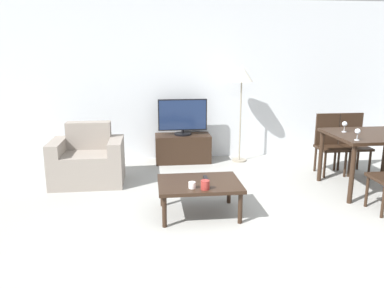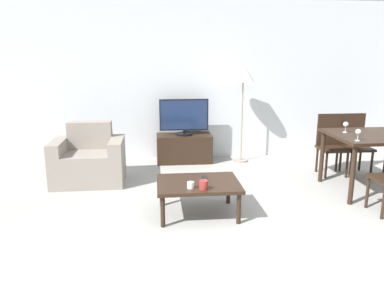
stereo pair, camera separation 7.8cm
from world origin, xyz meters
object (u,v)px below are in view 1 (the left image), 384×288
Objects in this scene: cup_colored_far at (192,185)px; dining_chair_far_left at (329,141)px; tv_stand at (183,148)px; floor_lamp at (242,77)px; remote_primary at (206,178)px; tv at (183,117)px; dining_chair_far at (353,141)px; armchair at (88,162)px; cup_white_near at (205,185)px; wine_glass_right at (345,125)px; coffee_table at (199,186)px; dining_table at (372,141)px; wine_glass_left at (358,132)px.

dining_chair_far_left is at bearing 33.62° from cup_colored_far.
tv_stand reaches higher than cup_colored_far.
tv_stand is 1.55m from floor_lamp.
remote_primary is at bearing 56.80° from cup_colored_far.
tv is 0.90× the size of dining_chair_far.
armchair is 4.02m from dining_chair_far.
cup_white_near is at bearing -89.57° from tv_stand.
tv is at bearing 87.20° from cup_colored_far.
wine_glass_right is (2.05, -1.52, 0.11)m from tv.
coffee_table is 0.26m from cup_white_near.
armchair is at bearing -179.08° from dining_chair_far.
tv_stand is 1.01× the size of dining_chair_far.
coffee_table is (1.43, -1.27, 0.03)m from armchair.
cup_colored_far is (1.32, -1.47, 0.11)m from armchair.
tv_stand is 6.20× the size of remote_primary.
dining_table is (2.38, -1.67, -0.09)m from tv.
wine_glass_left is (-0.43, -0.34, 0.20)m from dining_table.
wine_glass_left reaches higher than dining_chair_far_left.
tv is at bearing 89.66° from coffee_table.
armchair is at bearing -160.46° from floor_lamp.
armchair is 1.07× the size of tv_stand.
floor_lamp reaches higher than cup_colored_far.
tv_stand is 2.73m from dining_chair_far.
wine_glass_right reaches higher than tv_stand.
dining_chair_far is 1.00× the size of dining_chair_far_left.
dining_chair_far is (0.19, 0.80, -0.18)m from dining_table.
tv_stand is at bearing 90.43° from cup_white_near.
wine_glass_right reaches higher than cup_colored_far.
dining_chair_far is at bearing 76.40° from dining_table.
tv is at bearing 134.15° from wine_glass_left.
tv_stand is 6.37× the size of wine_glass_left.
coffee_table is 0.84× the size of dining_table.
wine_glass_left is at bearing 2.86° from remote_primary.
tv is at bearing 144.97° from dining_table.
cup_colored_far is 2.15m from wine_glass_left.
cup_white_near is at bearing -155.43° from wine_glass_right.
armchair is 6.61× the size of remote_primary.
dining_chair_far_left is 0.56× the size of floor_lamp.
tv reaches higher than wine_glass_left.
wine_glass_left reaches higher than remote_primary.
floor_lamp is at bearing 19.54° from armchair.
tv is 0.74× the size of dining_table.
cup_white_near is (0.02, -2.45, 0.20)m from tv_stand.
coffee_table is at bearing -41.71° from armchair.
coffee_table is 12.11× the size of cup_colored_far.
cup_colored_far is (-0.12, -2.40, -0.35)m from tv.
dining_chair_far reaches higher than cup_white_near.
wine_glass_right is (-0.52, -0.65, 0.38)m from dining_chair_far.
cup_colored_far is at bearing -115.19° from floor_lamp.
coffee_table is at bearing -90.33° from tv_stand.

